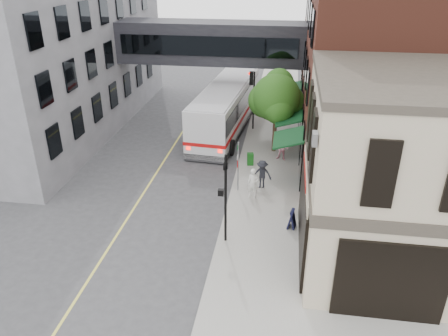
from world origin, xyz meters
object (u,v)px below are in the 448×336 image
(bus, at_px, (227,105))
(pedestrian_a, at_px, (253,183))
(pedestrian_b, at_px, (282,148))
(pedestrian_c, at_px, (262,174))
(newspaper_box, at_px, (250,159))
(sandwich_board, at_px, (292,219))

(bus, distance_m, pedestrian_a, 11.06)
(pedestrian_b, height_order, pedestrian_c, pedestrian_c)
(bus, distance_m, newspaper_box, 7.07)
(sandwich_board, bearing_deg, newspaper_box, 123.22)
(pedestrian_c, bearing_deg, sandwich_board, -62.58)
(pedestrian_b, bearing_deg, pedestrian_a, -91.68)
(pedestrian_c, height_order, newspaper_box, pedestrian_c)
(pedestrian_c, bearing_deg, newspaper_box, 111.11)
(pedestrian_a, bearing_deg, pedestrian_c, 75.54)
(pedestrian_b, xyz_separation_m, newspaper_box, (-2.01, -1.06, -0.42))
(bus, xyz_separation_m, newspaper_box, (2.48, -6.46, -1.42))
(sandwich_board, bearing_deg, pedestrian_a, 140.04)
(bus, bearing_deg, pedestrian_c, -70.01)
(pedestrian_b, relative_size, newspaper_box, 2.05)
(pedestrian_a, distance_m, sandwich_board, 3.57)
(bus, distance_m, pedestrian_c, 10.08)
(newspaper_box, distance_m, sandwich_board, 7.44)
(newspaper_box, bearing_deg, pedestrian_a, -93.53)
(pedestrian_b, xyz_separation_m, pedestrian_c, (-1.06, -4.02, 0.04))
(pedestrian_a, relative_size, newspaper_box, 2.16)
(pedestrian_a, xyz_separation_m, pedestrian_b, (1.49, 5.20, -0.04))
(pedestrian_a, distance_m, pedestrian_b, 5.41)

